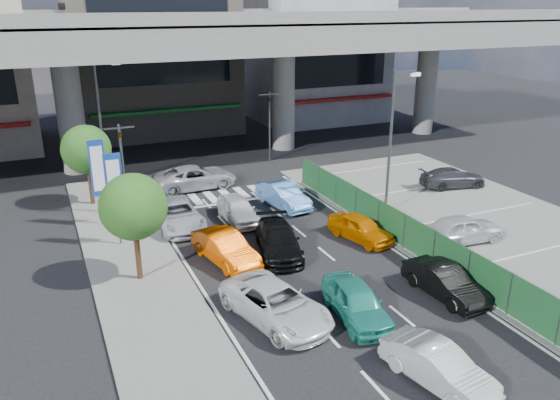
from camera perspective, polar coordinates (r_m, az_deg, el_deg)
name	(u,v)px	position (r m, az deg, el deg)	size (l,w,h in m)	color
ground	(327,289)	(23.22, 4.97, -9.27)	(120.00, 120.00, 0.00)	black
parking_lot	(492,229)	(30.91, 21.27, -2.86)	(12.00, 28.00, 0.06)	slate
sidewalk_left	(140,279)	(24.55, -14.38, -7.99)	(4.00, 30.00, 0.12)	slate
fence_run	(417,239)	(26.28, 14.15, -4.01)	(0.16, 22.00, 1.80)	#1D572A
expressway	(181,40)	(40.93, -10.29, 16.13)	(64.00, 14.00, 10.75)	slate
building_center	(151,47)	(51.70, -13.35, 15.26)	(14.00, 10.90, 15.00)	gray
building_east	(315,58)	(56.25, 3.68, 14.55)	(12.00, 10.90, 12.00)	gray
traffic_light_left	(121,147)	(30.75, -16.29, 5.30)	(1.60, 1.24, 5.20)	#595B60
traffic_light_right	(269,109)	(40.45, -1.11, 9.49)	(1.60, 1.24, 5.20)	#595B60
street_lamp_right	(394,132)	(29.95, 11.79, 6.95)	(1.65, 0.22, 8.00)	#595B60
street_lamp_left	(102,113)	(36.38, -18.07, 8.66)	(1.65, 0.22, 8.00)	#595B60
signboard_near	(115,187)	(27.04, -16.90, 1.33)	(0.80, 0.14, 4.70)	#595B60
signboard_far	(98,171)	(29.86, -18.48, 2.90)	(0.80, 0.14, 4.70)	#595B60
tree_near	(133,207)	(23.21, -15.08, -0.71)	(2.80, 2.80, 4.80)	#382314
tree_far	(86,150)	(33.14, -19.59, 4.99)	(2.80, 2.80, 4.80)	#382314
hatch_white_back_mid	(438,366)	(18.44, 16.22, -16.34)	(1.35, 3.87, 1.28)	silver
sedan_white_mid_left	(276,304)	(20.77, -0.43, -10.79)	(2.29, 4.97, 1.38)	silver
taxi_teal_mid	(357,302)	(21.08, 8.01, -10.51)	(1.63, 4.05, 1.38)	teal
hatch_black_mid_right	(445,282)	(23.32, 16.83, -8.19)	(1.36, 3.91, 1.29)	black
taxi_orange_left	(225,248)	(25.24, -5.72, -5.02)	(1.46, 4.19, 1.38)	#F85800
sedan_black_mid	(278,240)	(25.95, -0.17, -4.23)	(1.87, 4.61, 1.34)	black
taxi_orange_right	(361,228)	(27.71, 8.42, -2.91)	(1.50, 3.73, 1.27)	#D36C00
wagon_silver_front_left	(176,215)	(29.48, -10.77, -1.50)	(2.29, 4.97, 1.38)	#BABCC3
sedan_white_front_mid	(238,209)	(29.80, -4.39, -0.99)	(1.59, 3.95, 1.34)	silver
kei_truck_front_right	(283,195)	(31.84, 0.34, 0.50)	(1.46, 4.19, 1.38)	#467DBF
crossing_wagon_silver	(195,177)	(35.41, -8.84, 2.37)	(2.44, 5.28, 1.47)	#A7A9AF
parked_sedan_white	(463,229)	(28.48, 18.58, -2.85)	(1.68, 4.17, 1.42)	silver
parked_sedan_dgrey	(453,178)	(36.80, 17.60, 2.24)	(1.73, 4.25, 1.23)	#323338
traffic_cone	(411,231)	(28.43, 13.52, -3.20)	(0.34, 0.34, 0.66)	red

